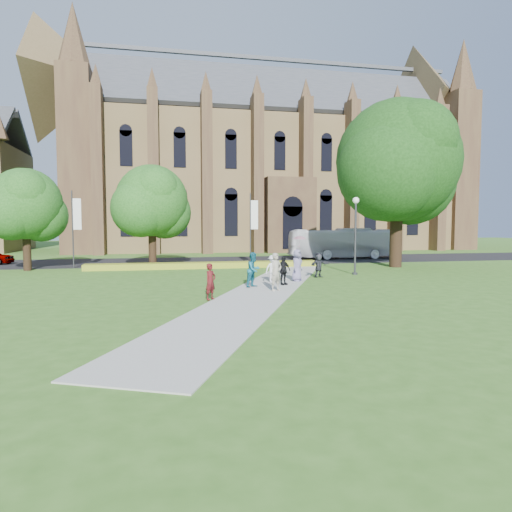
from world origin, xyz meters
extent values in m
plane|color=#34601C|center=(0.00, 0.00, 0.00)|extent=(160.00, 160.00, 0.00)
cube|color=black|center=(0.00, 20.00, 0.01)|extent=(160.00, 10.00, 0.02)
cube|color=#B2B2A8|center=(0.00, 1.00, 0.02)|extent=(15.58, 28.54, 0.04)
cube|color=gold|center=(-2.00, 13.20, 0.23)|extent=(18.00, 1.40, 0.45)
cube|color=brown|center=(10.00, 40.00, 8.50)|extent=(52.00, 16.00, 17.00)
cube|color=brown|center=(-14.50, 33.00, 10.50)|extent=(3.50, 3.50, 21.00)
cone|color=brown|center=(-14.50, 33.00, 24.50)|extent=(3.60, 3.60, 7.00)
cube|color=brown|center=(34.50, 33.00, 10.50)|extent=(3.50, 3.50, 21.00)
cone|color=brown|center=(34.50, 33.00, 24.50)|extent=(3.60, 3.60, 7.00)
cube|color=brown|center=(10.00, 31.00, 4.50)|extent=(6.00, 2.50, 9.00)
cylinder|color=#38383D|center=(7.50, 6.50, 2.40)|extent=(0.14, 0.14, 4.80)
sphere|color=white|center=(7.50, 6.50, 5.02)|extent=(0.44, 0.44, 0.44)
cylinder|color=#38383D|center=(7.50, 6.50, 0.07)|extent=(0.36, 0.36, 0.15)
cylinder|color=#332114|center=(13.00, 11.00, 3.30)|extent=(0.96, 0.96, 6.60)
sphere|color=#12330E|center=(13.00, 11.00, 8.40)|extent=(9.60, 9.60, 9.60)
cylinder|color=#332114|center=(-15.00, 14.00, 1.93)|extent=(0.56, 0.56, 3.85)
sphere|color=#184815|center=(-15.00, 14.00, 4.90)|extent=(5.20, 5.20, 5.20)
cylinder|color=#332114|center=(-6.00, 14.50, 2.06)|extent=(0.60, 0.60, 4.12)
sphere|color=#184815|center=(-6.00, 14.50, 5.25)|extent=(5.60, 5.60, 5.60)
cylinder|color=#38383D|center=(2.00, 15.20, 3.00)|extent=(0.10, 0.10, 6.00)
cube|color=white|center=(2.35, 15.20, 4.20)|extent=(0.60, 0.02, 2.40)
cylinder|color=#38383D|center=(-12.00, 15.20, 3.00)|extent=(0.10, 0.10, 6.00)
cube|color=white|center=(-11.65, 15.20, 4.20)|extent=(0.60, 0.02, 2.40)
imported|color=silver|center=(12.36, 20.11, 1.52)|extent=(10.78, 2.62, 2.99)
imported|color=#4C1113|center=(-3.25, -1.96, 0.85)|extent=(0.70, 0.69, 1.63)
imported|color=#165D71|center=(-0.52, 1.68, 0.97)|extent=(1.15, 1.12, 1.87)
imported|color=silver|center=(0.96, 3.37, 0.84)|extent=(1.17, 0.93, 1.59)
imported|color=black|center=(1.28, 2.19, 0.85)|extent=(1.03, 0.72, 1.62)
imported|color=slate|center=(2.53, 3.66, 0.99)|extent=(1.07, 1.09, 1.89)
imported|color=#2B2C33|center=(4.49, 5.33, 0.82)|extent=(1.50, 0.97, 1.55)
imported|color=gray|center=(0.33, 0.11, 1.00)|extent=(0.84, 0.75, 1.92)
imported|color=#D39795|center=(2.71, 3.76, 2.29)|extent=(1.04, 1.04, 0.70)
camera|label=1|loc=(-5.46, -22.21, 3.42)|focal=32.00mm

